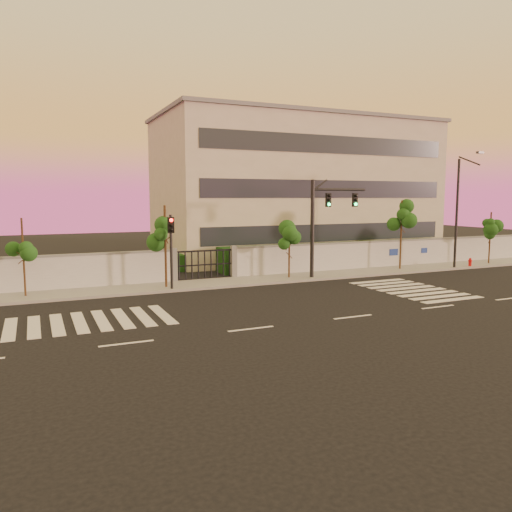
% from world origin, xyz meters
% --- Properties ---
extents(ground, '(120.00, 120.00, 0.00)m').
position_xyz_m(ground, '(0.00, 0.00, 0.00)').
color(ground, black).
rests_on(ground, ground).
extents(sidewalk, '(60.00, 3.00, 0.15)m').
position_xyz_m(sidewalk, '(0.00, 10.50, 0.07)').
color(sidewalk, gray).
rests_on(sidewalk, ground).
extents(perimeter_wall, '(60.00, 0.36, 2.20)m').
position_xyz_m(perimeter_wall, '(0.10, 12.00, 1.07)').
color(perimeter_wall, '#AEB0B5').
rests_on(perimeter_wall, ground).
extents(hedge_row, '(41.00, 4.25, 1.80)m').
position_xyz_m(hedge_row, '(1.17, 14.74, 0.82)').
color(hedge_row, black).
rests_on(hedge_row, ground).
extents(institutional_building, '(24.40, 12.40, 12.25)m').
position_xyz_m(institutional_building, '(9.00, 21.99, 6.16)').
color(institutional_building, '#BAB49D').
rests_on(institutional_building, ground).
extents(road_markings, '(57.00, 7.62, 0.02)m').
position_xyz_m(road_markings, '(-1.58, 3.76, 0.01)').
color(road_markings, silver).
rests_on(road_markings, ground).
extents(street_tree_b, '(1.31, 1.04, 4.28)m').
position_xyz_m(street_tree_b, '(-13.45, 10.59, 3.15)').
color(street_tree_b, '#382314').
rests_on(street_tree_b, ground).
extents(street_tree_c, '(1.64, 1.31, 4.89)m').
position_xyz_m(street_tree_c, '(-5.96, 10.15, 3.60)').
color(street_tree_c, '#382314').
rests_on(street_tree_c, ground).
extents(street_tree_d, '(1.43, 1.14, 3.76)m').
position_xyz_m(street_tree_d, '(2.22, 10.30, 2.77)').
color(street_tree_d, '#382314').
rests_on(street_tree_d, ground).
extents(street_tree_e, '(1.48, 1.18, 5.13)m').
position_xyz_m(street_tree_e, '(11.50, 10.47, 3.77)').
color(street_tree_e, '#382314').
rests_on(street_tree_e, ground).
extents(street_tree_f, '(1.41, 1.12, 4.20)m').
position_xyz_m(street_tree_f, '(19.95, 10.00, 3.09)').
color(street_tree_f, '#382314').
rests_on(street_tree_f, ground).
extents(traffic_signal_main, '(4.09, 0.44, 6.47)m').
position_xyz_m(traffic_signal_main, '(4.40, 9.71, 4.09)').
color(traffic_signal_main, black).
rests_on(traffic_signal_main, ground).
extents(traffic_signal_secondary, '(0.34, 0.34, 4.38)m').
position_xyz_m(traffic_signal_secondary, '(-5.84, 9.39, 2.78)').
color(traffic_signal_secondary, black).
rests_on(traffic_signal_secondary, ground).
extents(streetlight_east, '(0.51, 2.05, 8.52)m').
position_xyz_m(streetlight_east, '(15.72, 9.24, 4.60)').
color(streetlight_east, black).
rests_on(streetlight_east, ground).
extents(fire_hydrant, '(0.30, 0.29, 0.77)m').
position_xyz_m(fire_hydrant, '(17.26, 9.37, 0.38)').
color(fire_hydrant, red).
rests_on(fire_hydrant, ground).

